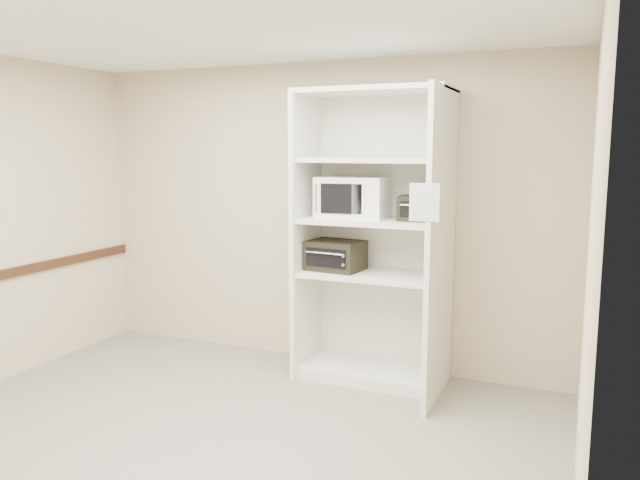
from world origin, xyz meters
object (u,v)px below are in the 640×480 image
at_px(microwave, 353,197).
at_px(toaster_oven_lower, 336,255).
at_px(shelving_unit, 378,248).
at_px(toaster_oven_upper, 421,208).

height_order(microwave, toaster_oven_lower, microwave).
distance_m(shelving_unit, toaster_oven_upper, 0.48).
relative_size(shelving_unit, microwave, 4.28).
bearing_deg(shelving_unit, toaster_oven_lower, -177.24).
bearing_deg(toaster_oven_upper, toaster_oven_lower, 178.52).
height_order(shelving_unit, microwave, shelving_unit).
xyz_separation_m(microwave, toaster_oven_upper, (0.58, -0.03, -0.07)).
relative_size(shelving_unit, toaster_oven_upper, 7.03).
bearing_deg(microwave, shelving_unit, -15.02).
bearing_deg(toaster_oven_lower, microwave, 35.31).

